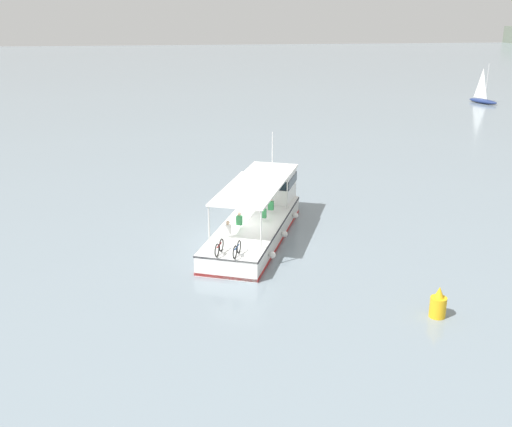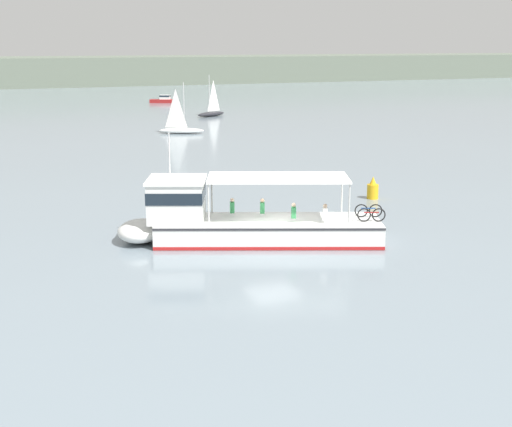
{
  "view_description": "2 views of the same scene",
  "coord_description": "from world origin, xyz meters",
  "px_view_note": "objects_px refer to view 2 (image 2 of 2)",
  "views": [
    {
      "loc": [
        31.18,
        -3.9,
        12.4
      ],
      "look_at": [
        -0.57,
        0.74,
        1.4
      ],
      "focal_mm": 41.77,
      "sensor_mm": 36.0,
      "label": 1
    },
    {
      "loc": [
        -13.66,
        -30.2,
        9.39
      ],
      "look_at": [
        -0.57,
        0.74,
        1.4
      ],
      "focal_mm": 50.31,
      "sensor_mm": 36.0,
      "label": 2
    }
  ],
  "objects_px": {
    "ferry_main": "(235,221)",
    "motorboat_off_bow": "(163,99)",
    "sailboat_far_left": "(181,128)",
    "sailboat_near_port": "(211,112)",
    "channel_buoy": "(373,190)"
  },
  "relations": [
    {
      "from": "ferry_main",
      "to": "sailboat_near_port",
      "type": "relative_size",
      "value": 2.39
    },
    {
      "from": "ferry_main",
      "to": "motorboat_off_bow",
      "type": "distance_m",
      "value": 84.65
    },
    {
      "from": "channel_buoy",
      "to": "sailboat_far_left",
      "type": "bearing_deg",
      "value": 91.82
    },
    {
      "from": "sailboat_near_port",
      "to": "motorboat_off_bow",
      "type": "relative_size",
      "value": 1.42
    },
    {
      "from": "sailboat_far_left",
      "to": "sailboat_near_port",
      "type": "distance_m",
      "value": 18.73
    },
    {
      "from": "sailboat_far_left",
      "to": "motorboat_off_bow",
      "type": "bearing_deg",
      "value": 77.02
    },
    {
      "from": "sailboat_far_left",
      "to": "channel_buoy",
      "type": "distance_m",
      "value": 36.38
    },
    {
      "from": "sailboat_near_port",
      "to": "motorboat_off_bow",
      "type": "distance_m",
      "value": 23.8
    },
    {
      "from": "sailboat_far_left",
      "to": "motorboat_off_bow",
      "type": "relative_size",
      "value": 1.42
    },
    {
      "from": "sailboat_far_left",
      "to": "sailboat_near_port",
      "type": "relative_size",
      "value": 1.0
    },
    {
      "from": "ferry_main",
      "to": "channel_buoy",
      "type": "relative_size",
      "value": 9.23
    },
    {
      "from": "motorboat_off_bow",
      "to": "channel_buoy",
      "type": "relative_size",
      "value": 2.71
    },
    {
      "from": "ferry_main",
      "to": "sailboat_near_port",
      "type": "distance_m",
      "value": 61.72
    },
    {
      "from": "ferry_main",
      "to": "channel_buoy",
      "type": "bearing_deg",
      "value": 27.2
    },
    {
      "from": "sailboat_far_left",
      "to": "motorboat_off_bow",
      "type": "height_order",
      "value": "sailboat_far_left"
    }
  ]
}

